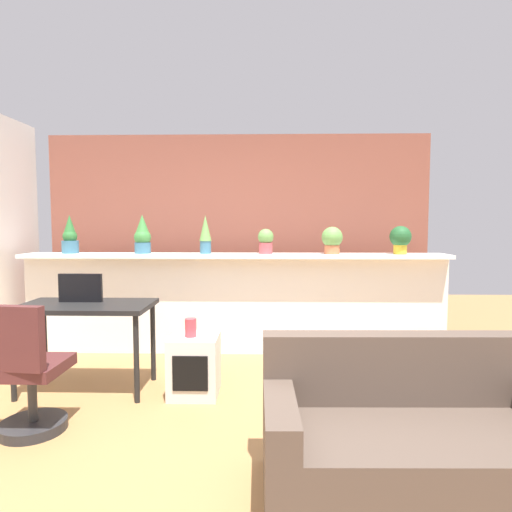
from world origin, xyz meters
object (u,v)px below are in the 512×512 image
(tv_monitor, at_px, (81,288))
(side_cube_shelf, at_px, (194,365))
(potted_plant_3, at_px, (266,241))
(couch, at_px, (413,443))
(potted_plant_1, at_px, (142,236))
(potted_plant_2, at_px, (205,234))
(potted_plant_4, at_px, (332,240))
(vase_on_shelf, at_px, (191,328))
(potted_plant_5, at_px, (400,238))
(office_chair, at_px, (26,379))
(potted_plant_0, at_px, (70,237))
(desk, at_px, (86,314))

(tv_monitor, distance_m, side_cube_shelf, 1.20)
(potted_plant_3, height_order, tv_monitor, potted_plant_3)
(tv_monitor, bearing_deg, couch, -31.64)
(potted_plant_1, distance_m, potted_plant_2, 0.69)
(potted_plant_1, distance_m, potted_plant_4, 2.07)
(couch, bearing_deg, vase_on_shelf, 137.41)
(potted_plant_5, xyz_separation_m, office_chair, (-3.04, -1.85, -0.88))
(side_cube_shelf, height_order, vase_on_shelf, vase_on_shelf)
(potted_plant_4, distance_m, vase_on_shelf, 1.91)
(potted_plant_0, xyz_separation_m, desk, (0.63, -1.11, -0.62))
(potted_plant_1, xyz_separation_m, vase_on_shelf, (0.74, -1.22, -0.72))
(potted_plant_1, distance_m, desk, 1.29)
(office_chair, xyz_separation_m, couch, (2.38, -0.59, -0.11))
(office_chair, relative_size, vase_on_shelf, 6.02)
(tv_monitor, bearing_deg, potted_plant_5, 17.85)
(potted_plant_2, bearing_deg, potted_plant_4, -0.95)
(potted_plant_1, xyz_separation_m, desk, (-0.17, -1.11, -0.63))
(potted_plant_3, relative_size, tv_monitor, 0.73)
(potted_plant_2, bearing_deg, potted_plant_3, -0.63)
(potted_plant_3, relative_size, potted_plant_5, 0.89)
(vase_on_shelf, bearing_deg, potted_plant_4, 41.79)
(office_chair, xyz_separation_m, vase_on_shelf, (0.99, 0.69, 0.19))
(office_chair, distance_m, vase_on_shelf, 1.22)
(side_cube_shelf, xyz_separation_m, couch, (1.37, -1.30, 0.03))
(desk, bearing_deg, couch, -31.05)
(side_cube_shelf, bearing_deg, potted_plant_4, 41.66)
(tv_monitor, relative_size, office_chair, 0.41)
(potted_plant_0, height_order, side_cube_shelf, potted_plant_0)
(side_cube_shelf, bearing_deg, potted_plant_5, 29.34)
(desk, distance_m, vase_on_shelf, 0.92)
(potted_plant_5, bearing_deg, potted_plant_2, 178.81)
(potted_plant_3, bearing_deg, couch, -72.59)
(potted_plant_2, height_order, potted_plant_5, potted_plant_2)
(potted_plant_1, xyz_separation_m, potted_plant_4, (2.07, -0.03, -0.04))
(tv_monitor, xyz_separation_m, office_chair, (-0.00, -0.87, -0.48))
(desk, height_order, couch, couch)
(potted_plant_0, relative_size, office_chair, 0.47)
(potted_plant_2, bearing_deg, potted_plant_1, 179.19)
(desk, bearing_deg, potted_plant_4, 25.75)
(potted_plant_5, height_order, desk, potted_plant_5)
(potted_plant_2, bearing_deg, vase_on_shelf, -87.86)
(potted_plant_4, relative_size, potted_plant_5, 0.97)
(side_cube_shelf, bearing_deg, couch, -43.61)
(tv_monitor, xyz_separation_m, side_cube_shelf, (1.01, -0.16, -0.62))
(office_chair, xyz_separation_m, side_cube_shelf, (1.01, 0.71, -0.14))
(potted_plant_2, bearing_deg, tv_monitor, -132.69)
(potted_plant_4, height_order, potted_plant_5, potted_plant_5)
(tv_monitor, height_order, couch, tv_monitor)
(potted_plant_4, bearing_deg, couch, -88.54)
(potted_plant_4, height_order, desk, potted_plant_4)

